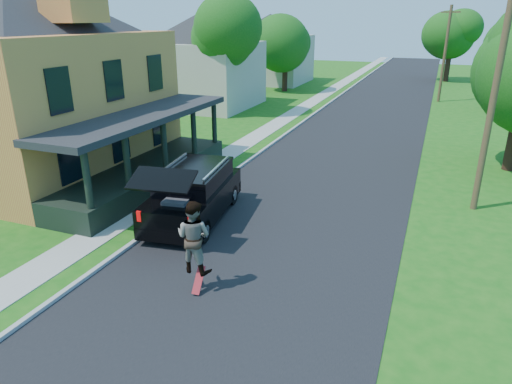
% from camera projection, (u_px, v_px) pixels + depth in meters
% --- Properties ---
extents(ground, '(140.00, 140.00, 0.00)m').
position_uv_depth(ground, '(234.00, 289.00, 12.19)').
color(ground, '#165A12').
rests_on(ground, ground).
extents(street, '(8.00, 120.00, 0.02)m').
position_uv_depth(street, '(360.00, 130.00, 29.57)').
color(street, black).
rests_on(street, ground).
extents(curb, '(0.15, 120.00, 0.12)m').
position_uv_depth(curb, '(300.00, 125.00, 30.96)').
color(curb, '#9E9F9A').
rests_on(curb, ground).
extents(sidewalk, '(1.30, 120.00, 0.03)m').
position_uv_depth(sidewalk, '(278.00, 123.00, 31.49)').
color(sidewalk, '#999891').
rests_on(sidewalk, ground).
extents(front_walk, '(6.50, 1.20, 0.03)m').
position_uv_depth(front_walk, '(97.00, 178.00, 20.67)').
color(front_walk, '#999891').
rests_on(front_walk, ground).
extents(main_house, '(15.56, 15.56, 10.10)m').
position_uv_depth(main_house, '(22.00, 63.00, 20.04)').
color(main_house, gold).
rests_on(main_house, ground).
extents(neighbor_house_mid, '(12.78, 12.78, 8.30)m').
position_uv_depth(neighbor_house_mid, '(202.00, 53.00, 36.18)').
color(neighbor_house_mid, '#B9B4A4').
rests_on(neighbor_house_mid, ground).
extents(neighbor_house_far, '(12.78, 12.78, 8.30)m').
position_uv_depth(neighbor_house_far, '(270.00, 43.00, 50.08)').
color(neighbor_house_far, '#B9B4A4').
rests_on(neighbor_house_far, ground).
extents(black_suv, '(2.79, 5.68, 2.54)m').
position_uv_depth(black_suv, '(193.00, 194.00, 16.12)').
color(black_suv, black).
rests_on(black_suv, ground).
extents(skateboarder, '(1.00, 0.80, 1.97)m').
position_uv_depth(skateboarder, '(194.00, 237.00, 11.77)').
color(skateboarder, black).
rests_on(skateboarder, ground).
extents(skateboard, '(0.23, 0.55, 0.63)m').
position_uv_depth(skateboard, '(199.00, 281.00, 11.95)').
color(skateboard, maroon).
rests_on(skateboard, ground).
extents(tree_left_mid, '(6.19, 5.86, 8.69)m').
position_uv_depth(tree_left_mid, '(226.00, 32.00, 32.35)').
color(tree_left_mid, black).
rests_on(tree_left_mid, ground).
extents(tree_left_far, '(6.27, 6.39, 8.02)m').
position_uv_depth(tree_left_far, '(286.00, 36.00, 43.36)').
color(tree_left_far, black).
rests_on(tree_left_far, ground).
extents(tree_right_far, '(5.75, 5.59, 8.51)m').
position_uv_depth(tree_right_far, '(452.00, 30.00, 50.02)').
color(tree_right_far, black).
rests_on(tree_right_far, ground).
extents(utility_pole_near, '(1.45, 0.50, 9.44)m').
position_uv_depth(utility_pole_near, '(497.00, 78.00, 15.61)').
color(utility_pole_near, '#4B3A23').
rests_on(utility_pole_near, ground).
extents(utility_pole_far, '(1.50, 0.26, 7.79)m').
position_uv_depth(utility_pole_far, '(445.00, 53.00, 38.09)').
color(utility_pole_far, '#4B3A23').
rests_on(utility_pole_far, ground).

